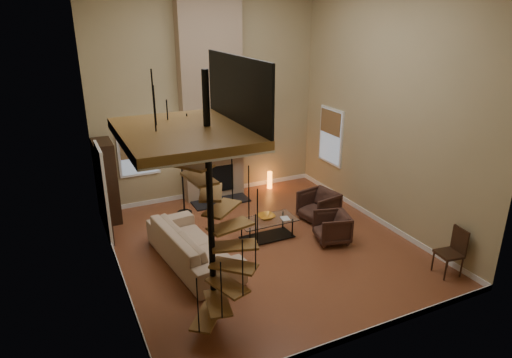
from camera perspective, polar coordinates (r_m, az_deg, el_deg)
name	(u,v)px	position (r m, az deg, el deg)	size (l,w,h in m)	color
ground	(264,246)	(9.76, 1.01, -8.50)	(6.00, 6.50, 0.01)	#A05733
back_wall	(209,94)	(11.69, -6.08, 10.71)	(6.00, 0.02, 5.50)	tan
front_wall	(373,172)	(6.13, 14.74, 0.91)	(6.00, 0.02, 5.50)	tan
left_wall	(104,138)	(7.92, -18.78, 4.94)	(0.02, 6.50, 5.50)	tan
right_wall	(386,107)	(10.41, 16.28, 8.78)	(0.02, 6.50, 5.50)	tan
baseboard_back	(212,191)	(12.43, -5.60, -1.60)	(6.00, 0.02, 0.12)	white
baseboard_front	(357,335)	(7.46, 12.73, -18.90)	(6.00, 0.02, 0.12)	white
baseboard_left	(122,276)	(8.99, -16.72, -11.76)	(0.02, 6.50, 0.12)	white
baseboard_right	(374,217)	(11.23, 14.88, -4.75)	(0.02, 6.50, 0.12)	white
chimney_breast	(211,95)	(11.51, -5.76, 10.57)	(1.60, 0.38, 5.50)	#9C8165
hearth	(221,202)	(11.86, -4.49, -2.89)	(1.50, 0.60, 0.04)	black
firebox	(217,179)	(11.92, -5.06, -0.05)	(0.95, 0.02, 0.72)	black
mantel	(217,159)	(11.65, -5.01, 2.59)	(1.70, 0.18, 0.06)	white
mirror_frame	(215,128)	(11.48, -5.24, 6.47)	(0.94, 0.94, 0.10)	black
mirror_disc	(215,128)	(11.49, -5.26, 6.48)	(0.80, 0.80, 0.01)	white
vase_left	(196,155)	(11.47, -7.68, 3.00)	(0.24, 0.24, 0.25)	black
vase_right	(237,150)	(11.85, -2.38, 3.66)	(0.20, 0.20, 0.21)	#195A57
window_back	(138,146)	(11.45, -14.83, 4.12)	(1.02, 0.06, 1.52)	white
window_right	(331,135)	(12.17, 9.52, 5.53)	(0.06, 1.02, 1.52)	white
entry_door	(104,194)	(10.16, -18.78, -1.84)	(0.10, 1.05, 2.16)	white
loft	(190,128)	(6.27, -8.39, 6.46)	(1.70, 2.20, 1.09)	olive
spiral_stair	(212,219)	(6.85, -5.68, -5.12)	(1.47, 1.47, 4.06)	black
hutch	(107,182)	(11.14, -18.53, -0.39)	(0.42, 0.90, 2.00)	#321D10
sofa	(192,245)	(9.05, -8.17, -8.31)	(2.57, 1.01, 0.75)	tan
armchair_near	(321,205)	(10.89, 8.28, -3.36)	(0.78, 0.80, 0.73)	#3D231C
armchair_far	(335,227)	(9.89, 10.04, -6.07)	(0.69, 0.71, 0.64)	#3D231C
coffee_table	(267,226)	(9.93, 1.42, -6.07)	(1.28, 0.64, 0.47)	silver
bowl	(266,217)	(9.87, 1.30, -4.85)	(0.38, 0.38, 0.09)	orange
book	(284,219)	(9.88, 3.64, -5.10)	(0.18, 0.24, 0.02)	gray
floor_lamp	(181,159)	(10.85, -9.52, 2.48)	(0.41, 0.41, 1.71)	black
accent_lamp	(270,180)	(12.68, 1.76, -0.12)	(0.14, 0.14, 0.49)	orange
side_chair	(453,249)	(9.32, 23.87, -8.20)	(0.48, 0.47, 0.94)	#321D10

